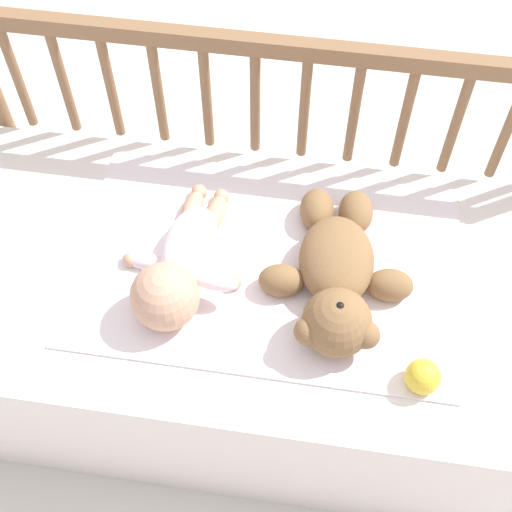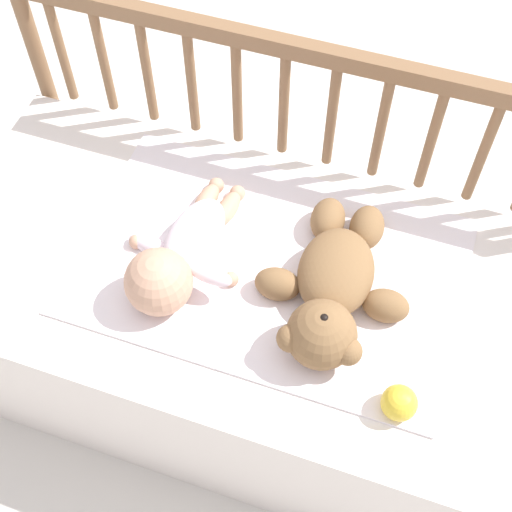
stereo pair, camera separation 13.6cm
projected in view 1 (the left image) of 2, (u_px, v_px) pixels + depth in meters
ground_plane at (255, 367)px, 1.76m from camera, size 12.00×12.00×0.00m
crib_mattress at (255, 327)px, 1.58m from camera, size 1.31×0.63×0.42m
crib_rail at (279, 116)px, 1.51m from camera, size 1.31×0.04×0.73m
blanket at (267, 264)px, 1.42m from camera, size 0.76×0.49×0.01m
teddy_bear at (336, 277)px, 1.35m from camera, size 0.30×0.39×0.13m
baby at (178, 269)px, 1.36m from camera, size 0.25×0.37×0.13m
toy_ball at (423, 377)px, 1.25m from camera, size 0.06×0.06×0.06m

